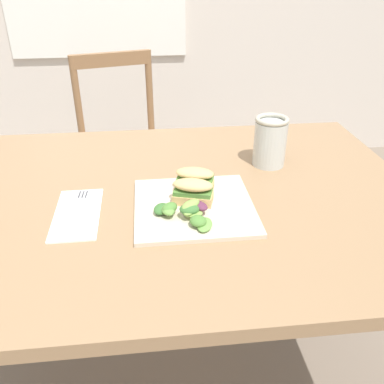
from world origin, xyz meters
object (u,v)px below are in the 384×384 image
at_px(dining_table, 155,236).
at_px(sandwich_half_front, 193,191).
at_px(chair_wooden_far, 125,151).
at_px(sandwich_half_back, 195,179).
at_px(fork_on_napkin, 79,208).
at_px(mason_jar_iced_tea, 270,144).
at_px(plate_lunch, 194,206).

relative_size(dining_table, sandwich_half_front, 12.99).
height_order(chair_wooden_far, sandwich_half_back, chair_wooden_far).
bearing_deg(chair_wooden_far, sandwich_half_front, -78.28).
bearing_deg(chair_wooden_far, dining_table, -82.88).
xyz_separation_m(sandwich_half_front, fork_on_napkin, (-0.26, 0.01, -0.03)).
relative_size(chair_wooden_far, sandwich_half_front, 8.71).
height_order(dining_table, fork_on_napkin, fork_on_napkin).
xyz_separation_m(dining_table, mason_jar_iced_tea, (0.32, 0.13, 0.18)).
relative_size(fork_on_napkin, mason_jar_iced_tea, 1.39).
xyz_separation_m(dining_table, chair_wooden_far, (-0.12, 0.93, -0.17)).
bearing_deg(chair_wooden_far, plate_lunch, -78.38).
relative_size(sandwich_half_back, fork_on_napkin, 0.54).
distance_m(chair_wooden_far, mason_jar_iced_tea, 0.97).
xyz_separation_m(sandwich_half_front, sandwich_half_back, (0.01, 0.06, 0.00)).
xyz_separation_m(dining_table, sandwich_half_front, (0.09, -0.06, 0.16)).
height_order(chair_wooden_far, mason_jar_iced_tea, mason_jar_iced_tea).
height_order(dining_table, sandwich_half_back, sandwich_half_back).
bearing_deg(fork_on_napkin, sandwich_half_back, 10.30).
relative_size(plate_lunch, sandwich_half_front, 2.66).
xyz_separation_m(chair_wooden_far, fork_on_napkin, (-0.05, -0.98, 0.30)).
bearing_deg(sandwich_half_front, sandwich_half_back, 79.12).
height_order(dining_table, chair_wooden_far, chair_wooden_far).
height_order(sandwich_half_front, mason_jar_iced_tea, mason_jar_iced_tea).
distance_m(sandwich_half_back, mason_jar_iced_tea, 0.26).
xyz_separation_m(plate_lunch, mason_jar_iced_tea, (0.23, 0.21, 0.06)).
height_order(chair_wooden_far, fork_on_napkin, chair_wooden_far).
relative_size(sandwich_half_front, fork_on_napkin, 0.54).
height_order(plate_lunch, fork_on_napkin, plate_lunch).
distance_m(dining_table, fork_on_napkin, 0.22).
distance_m(plate_lunch, mason_jar_iced_tea, 0.31).
bearing_deg(chair_wooden_far, sandwich_half_back, -76.97).
height_order(dining_table, plate_lunch, plate_lunch).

